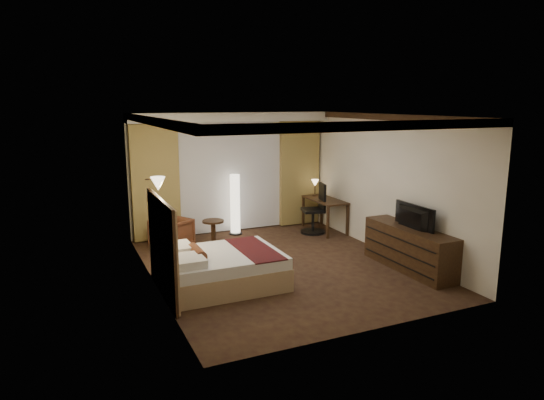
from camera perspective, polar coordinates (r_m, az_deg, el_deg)
name	(u,v)px	position (r m, az deg, el deg)	size (l,w,h in m)	color
floor	(281,266)	(8.86, 1.07, -7.78)	(4.50, 5.50, 0.01)	black
ceiling	(282,115)	(8.37, 1.14, 9.95)	(4.50, 5.50, 0.01)	white
back_wall	(230,172)	(11.03, -5.00, 3.24)	(4.50, 0.02, 2.70)	white
left_wall	(152,204)	(7.84, -13.95, -0.44)	(0.02, 5.50, 2.70)	white
right_wall	(386,184)	(9.68, 13.25, 1.82)	(0.02, 5.50, 2.70)	white
crown_molding	(282,119)	(8.37, 1.13, 9.54)	(4.50, 5.50, 0.12)	black
soffit	(232,117)	(10.69, -4.67, 9.72)	(4.50, 0.50, 0.20)	white
curtain_sheer	(231,177)	(10.97, -4.85, 2.67)	(2.48, 0.04, 2.45)	silver
curtain_left_drape	(155,183)	(10.48, -13.55, 1.98)	(1.00, 0.14, 2.45)	tan
curtain_right_drape	(299,173)	(11.58, 3.22, 3.16)	(1.00, 0.14, 2.45)	tan
wall_sconce	(158,184)	(8.09, -13.27, 1.89)	(0.24, 0.24, 0.24)	white
bed	(222,269)	(7.94, -5.86, -8.10)	(1.86, 1.45, 0.54)	white
headboard	(163,248)	(7.57, -12.73, -5.51)	(0.12, 1.75, 1.50)	tan
armchair	(171,232)	(9.98, -11.77, -3.75)	(0.67, 0.63, 0.69)	#533119
side_table	(213,232)	(10.25, -6.91, -3.73)	(0.45, 0.45, 0.50)	black
floor_lamp	(235,204)	(10.81, -4.36, -0.51)	(0.29, 0.29, 1.37)	white
desk	(325,215)	(11.17, 6.20, -1.77)	(0.55, 1.24, 0.75)	black
desk_lamp	(315,188)	(11.46, 5.07, 1.38)	(0.18, 0.18, 0.34)	#FFD899
office_chair	(313,208)	(10.93, 4.85, -0.99)	(0.55, 0.55, 1.14)	black
dresser	(409,248)	(8.93, 15.83, -5.50)	(0.50, 1.97, 0.77)	black
television	(410,212)	(8.74, 15.92, -1.33)	(0.99, 0.57, 0.13)	black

